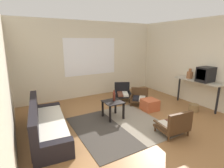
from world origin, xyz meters
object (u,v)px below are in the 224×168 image
object	(u,v)px
armchair_by_window	(122,92)
couch	(46,125)
armchair_corner	(139,97)
crt_television	(206,74)
clay_vase	(190,75)
coffee_table	(113,106)
glass_bottle	(114,96)
console_shelf	(197,84)
wicker_basket	(194,108)
armchair_striped_foreground	(175,125)
ottoman_orange	(150,105)

from	to	relation	value
armchair_by_window	couch	bearing A→B (deg)	-157.52
armchair_corner	crt_television	distance (m)	2.06
armchair_corner	clay_vase	bearing A→B (deg)	-28.05
couch	coffee_table	xyz separation A→B (m)	(1.70, 0.02, 0.12)
coffee_table	clay_vase	distance (m)	2.76
armchair_corner	glass_bottle	xyz separation A→B (m)	(-1.20, -0.41, 0.34)
console_shelf	crt_television	bearing A→B (deg)	-90.81
coffee_table	armchair_by_window	bearing A→B (deg)	47.07
armchair_corner	wicker_basket	distance (m)	1.64
couch	glass_bottle	distance (m)	1.80
armchair_by_window	console_shelf	size ratio (longest dim) A/B	0.53
armchair_striped_foreground	clay_vase	world-z (taller)	clay_vase
armchair_by_window	glass_bottle	distance (m)	1.47
armchair_by_window	crt_television	distance (m)	2.64
armchair_corner	glass_bottle	bearing A→B (deg)	-161.10
couch	armchair_striped_foreground	distance (m)	2.80
coffee_table	wicker_basket	world-z (taller)	coffee_table
couch	coffee_table	size ratio (longest dim) A/B	4.34
armchair_by_window	wicker_basket	world-z (taller)	armchair_by_window
armchair_corner	console_shelf	bearing A→B (deg)	-36.75
armchair_striped_foreground	glass_bottle	size ratio (longest dim) A/B	2.40
armchair_striped_foreground	clay_vase	bearing A→B (deg)	30.57
coffee_table	wicker_basket	size ratio (longest dim) A/B	1.82
ottoman_orange	wicker_basket	xyz separation A→B (m)	(1.06, -0.73, -0.06)
couch	ottoman_orange	xyz separation A→B (m)	(2.94, -0.05, -0.07)
crt_television	clay_vase	distance (m)	0.53
armchair_corner	wicker_basket	size ratio (longest dim) A/B	2.83
armchair_striped_foreground	ottoman_orange	distance (m)	1.46
ottoman_orange	glass_bottle	world-z (taller)	glass_bottle
coffee_table	couch	bearing A→B (deg)	-179.27
couch	crt_television	bearing A→B (deg)	-10.13
armchair_corner	couch	bearing A→B (deg)	-170.66
armchair_by_window	ottoman_orange	world-z (taller)	armchair_by_window
console_shelf	ottoman_orange	bearing A→B (deg)	160.36
couch	clay_vase	size ratio (longest dim) A/B	6.86
couch	armchair_corner	distance (m)	3.01
armchair_by_window	ottoman_orange	xyz separation A→B (m)	(0.21, -1.18, -0.11)
armchair_by_window	coffee_table	bearing A→B (deg)	-132.93
armchair_corner	ottoman_orange	bearing A→B (deg)	-92.84
coffee_table	wicker_basket	bearing A→B (deg)	-19.17
ottoman_orange	console_shelf	size ratio (longest dim) A/B	0.31
glass_bottle	armchair_corner	bearing A→B (deg)	18.90
couch	wicker_basket	bearing A→B (deg)	-11.00
armchair_corner	crt_television	size ratio (longest dim) A/B	1.60
console_shelf	crt_television	xyz separation A→B (m)	(-0.00, -0.22, 0.33)
wicker_basket	crt_television	bearing A→B (deg)	-0.30
crt_television	coffee_table	bearing A→B (deg)	163.26
couch	crt_television	size ratio (longest dim) A/B	4.45
couch	ottoman_orange	bearing A→B (deg)	-0.95
ottoman_orange	wicker_basket	world-z (taller)	ottoman_orange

